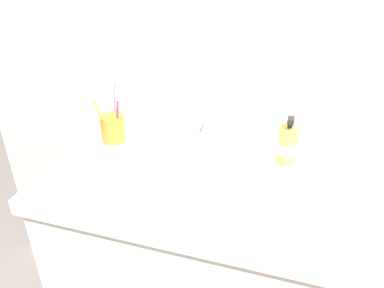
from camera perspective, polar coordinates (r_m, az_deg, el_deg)
name	(u,v)px	position (r m, az deg, el deg)	size (l,w,h in m)	color
tiled_wall_back	(225,41)	(1.29, 5.22, 15.76)	(2.12, 0.04, 2.40)	beige
vanity_counter	(197,273)	(1.41, 0.72, -19.54)	(0.92, 0.57, 0.87)	silver
sink_basin	(189,185)	(1.14, -0.45, -6.35)	(0.44, 0.44, 0.11)	white
faucet	(207,128)	(1.27, 2.39, 2.52)	(0.02, 0.16, 0.13)	silver
toothbrush_cup	(113,128)	(1.32, -12.26, 2.40)	(0.08, 0.08, 0.09)	orange
toothbrush_white	(116,109)	(1.32, -11.71, 5.42)	(0.02, 0.05, 0.19)	white
toothbrush_red	(118,115)	(1.28, -11.55, 4.51)	(0.03, 0.01, 0.18)	red
toothbrush_purple	(115,104)	(1.34, -11.89, 6.16)	(0.01, 0.06, 0.21)	purple
toothbrush_yellow	(100,115)	(1.28, -14.23, 4.43)	(0.04, 0.05, 0.19)	yellow
soap_dispenser	(287,145)	(1.19, 14.68, -0.17)	(0.07, 0.07, 0.16)	#DBCC4C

